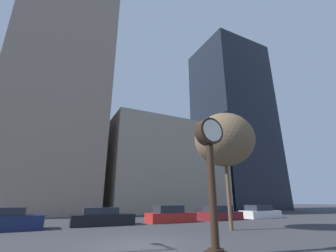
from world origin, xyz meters
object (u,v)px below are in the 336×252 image
Objects in this scene: street_clock at (211,163)px; car_navy at (6,221)px; car_black at (102,218)px; car_red at (170,215)px; car_maroon at (220,214)px; car_white at (260,212)px; bare_tree at (224,140)px.

street_clock is 13.22m from car_navy.
car_red is (5.49, -0.18, 0.03)m from car_black.
car_maroon is (16.43, 0.26, -0.04)m from car_navy.
bare_tree is at bearing -149.38° from car_white.
bare_tree reaches higher than car_white.
car_navy is 0.54× the size of bare_tree.
street_clock reaches higher than car_red.
car_black is 1.12× the size of car_red.
street_clock is at bearing -57.82° from car_navy.
car_black is 10.68m from car_maroon.
car_maroon is 0.53× the size of bare_tree.
street_clock is at bearing -131.34° from car_maroon.
car_black is at bearing 2.38° from car_navy.
car_white is (14.38, 11.01, -2.51)m from street_clock.
car_black is 15.86m from car_white.
car_navy is at bearing 123.87° from street_clock.
car_red is (4.01, 11.02, -2.48)m from street_clock.
street_clock reaches higher than car_black.
street_clock is 11.57m from car_black.
street_clock is at bearing -135.88° from bare_tree.
car_black is at bearing 177.64° from car_maroon.
street_clock is 7.48m from bare_tree.
street_clock is at bearing -145.20° from car_white.
car_white is at bearing -1.09° from car_navy.
car_red is 1.00× the size of car_maroon.
car_black is (5.75, 0.41, -0.04)m from car_navy.
car_navy is at bearing 179.35° from car_maroon.
street_clock is 0.65× the size of bare_tree.
car_white is at bearing -1.96° from car_maroon.
car_black is at bearing 135.83° from bare_tree.
car_red reaches higher than car_white.
car_navy is 14.54m from bare_tree.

